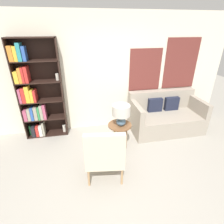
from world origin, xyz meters
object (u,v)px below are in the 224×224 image
armchair (105,154)px  couch (165,116)px  bookshelf (35,94)px  side_table (120,127)px  table_lamp (121,113)px

armchair → couch: size_ratio=0.57×
bookshelf → armchair: bearing=-52.6°
armchair → side_table: size_ratio=1.75×
armchair → side_table: armchair is taller
couch → table_lamp: table_lamp is taller
table_lamp → bookshelf: bearing=153.1°
bookshelf → side_table: (1.72, -0.85, -0.55)m
bookshelf → armchair: bookshelf is taller
couch → side_table: bearing=-156.9°
armchair → table_lamp: (0.46, 0.79, 0.31)m
bookshelf → table_lamp: 1.95m
armchair → table_lamp: table_lamp is taller
table_lamp → armchair: bearing=-120.3°
couch → table_lamp: (-1.29, -0.59, 0.51)m
bookshelf → table_lamp: bookshelf is taller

